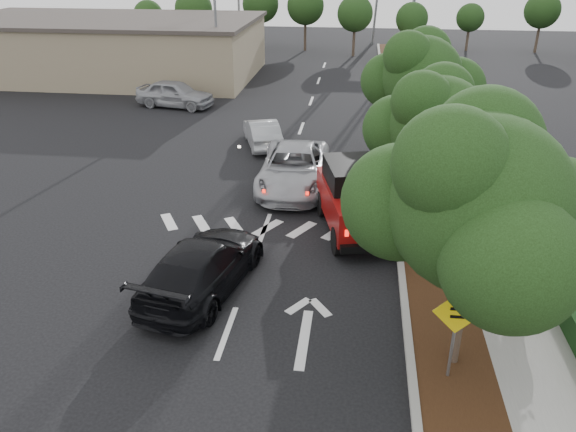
% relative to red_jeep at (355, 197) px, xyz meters
% --- Properties ---
extents(ground, '(120.00, 120.00, 0.00)m').
position_rel_red_jeep_xyz_m(ground, '(-3.10, -6.31, -1.22)').
color(ground, black).
rests_on(ground, ground).
extents(curb, '(0.20, 70.00, 0.15)m').
position_rel_red_jeep_xyz_m(curb, '(1.50, 5.69, -1.14)').
color(curb, '#9E9B93').
rests_on(curb, ground).
extents(planting_strip, '(1.80, 70.00, 0.12)m').
position_rel_red_jeep_xyz_m(planting_strip, '(2.50, 5.69, -1.16)').
color(planting_strip, black).
rests_on(planting_strip, ground).
extents(sidewalk, '(2.00, 70.00, 0.12)m').
position_rel_red_jeep_xyz_m(sidewalk, '(4.40, 5.69, -1.16)').
color(sidewalk, gray).
rests_on(sidewalk, ground).
extents(hedge, '(0.80, 70.00, 0.80)m').
position_rel_red_jeep_xyz_m(hedge, '(5.80, 5.69, -0.82)').
color(hedge, black).
rests_on(hedge, ground).
extents(commercial_building, '(22.00, 12.00, 4.00)m').
position_rel_red_jeep_xyz_m(commercial_building, '(-19.10, 23.69, 0.78)').
color(commercial_building, gray).
rests_on(commercial_building, ground).
extents(transmission_tower, '(7.00, 4.00, 28.00)m').
position_rel_red_jeep_xyz_m(transmission_tower, '(2.90, 41.69, -1.22)').
color(transmission_tower, slate).
rests_on(transmission_tower, ground).
extents(street_tree_near, '(3.80, 3.80, 5.92)m').
position_rel_red_jeep_xyz_m(street_tree_near, '(2.50, -6.81, -1.22)').
color(street_tree_near, black).
rests_on(street_tree_near, ground).
extents(street_tree_mid, '(3.20, 3.20, 5.32)m').
position_rel_red_jeep_xyz_m(street_tree_mid, '(2.50, 0.19, -1.22)').
color(street_tree_mid, black).
rests_on(street_tree_mid, ground).
extents(street_tree_far, '(3.40, 3.40, 5.62)m').
position_rel_red_jeep_xyz_m(street_tree_far, '(2.50, 6.69, -1.22)').
color(street_tree_far, black).
rests_on(street_tree_far, ground).
extents(light_pole_a, '(2.00, 0.22, 9.00)m').
position_rel_red_jeep_xyz_m(light_pole_a, '(-9.60, 19.69, -1.22)').
color(light_pole_a, slate).
rests_on(light_pole_a, ground).
extents(light_pole_b, '(2.00, 0.22, 9.00)m').
position_rel_red_jeep_xyz_m(light_pole_b, '(-10.60, 31.69, -1.22)').
color(light_pole_b, slate).
rests_on(light_pole_b, ground).
extents(red_jeep, '(3.01, 4.89, 2.40)m').
position_rel_red_jeep_xyz_m(red_jeep, '(0.00, 0.00, 0.00)').
color(red_jeep, black).
rests_on(red_jeep, ground).
extents(silver_suv_ahead, '(2.81, 5.89, 1.62)m').
position_rel_red_jeep_xyz_m(silver_suv_ahead, '(-2.54, 3.53, -0.41)').
color(silver_suv_ahead, '#A7A9AF').
rests_on(silver_suv_ahead, ground).
extents(black_suv_oncoming, '(3.13, 5.56, 1.52)m').
position_rel_red_jeep_xyz_m(black_suv_oncoming, '(-4.21, -4.38, -0.46)').
color(black_suv_oncoming, black).
rests_on(black_suv_oncoming, ground).
extents(silver_sedan_oncoming, '(2.63, 4.28, 1.33)m').
position_rel_red_jeep_xyz_m(silver_sedan_oncoming, '(-4.70, 8.54, -0.55)').
color(silver_sedan_oncoming, '#9A9DA1').
rests_on(silver_sedan_oncoming, ground).
extents(parked_suv, '(5.05, 2.82, 1.62)m').
position_rel_red_jeep_xyz_m(parked_suv, '(-11.24, 15.18, -0.40)').
color(parked_suv, '#999AA0').
rests_on(parked_suv, ground).
extents(speed_hump_sign, '(1.08, 0.09, 2.29)m').
position_rel_red_jeep_xyz_m(speed_hump_sign, '(2.30, -7.37, 0.37)').
color(speed_hump_sign, slate).
rests_on(speed_hump_sign, ground).
extents(terracotta_planter, '(0.70, 0.70, 1.21)m').
position_rel_red_jeep_xyz_m(terracotta_planter, '(4.23, -4.95, -0.40)').
color(terracotta_planter, brown).
rests_on(terracotta_planter, ground).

